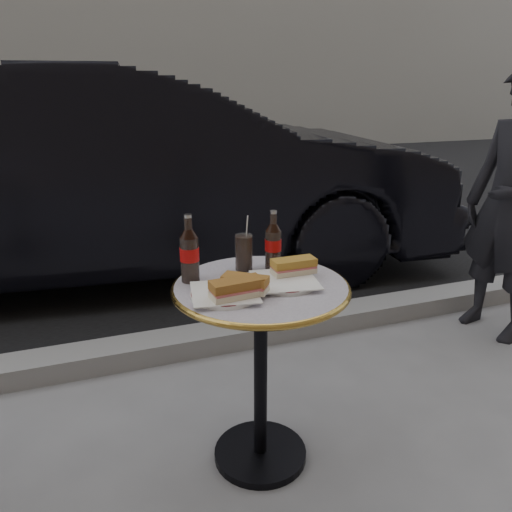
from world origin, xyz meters
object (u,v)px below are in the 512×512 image
object	(u,v)px
plate_right	(285,282)
cola_bottle_left	(189,248)
plate_left	(225,294)
cola_bottle_right	(273,240)
parked_car	(142,175)
bistro_table	(261,376)
cola_glass	(244,252)

from	to	relation	value
plate_right	cola_bottle_left	distance (m)	0.35
plate_left	cola_bottle_right	distance (m)	0.33
plate_left	cola_bottle_right	bearing A→B (deg)	38.02
plate_left	parked_car	xyz separation A→B (m)	(0.04, 2.31, 0.01)
plate_right	cola_bottle_left	size ratio (longest dim) A/B	0.94
cola_bottle_right	bistro_table	bearing A→B (deg)	-125.87
bistro_table	cola_bottle_left	distance (m)	0.55
bistro_table	plate_left	bearing A→B (deg)	-159.19
cola_bottle_right	parked_car	size ratio (longest dim) A/B	0.05
plate_left	parked_car	distance (m)	2.31
cola_bottle_left	cola_bottle_right	world-z (taller)	cola_bottle_left
cola_bottle_right	parked_car	xyz separation A→B (m)	(-0.20, 2.12, -0.09)
cola_glass	plate_right	bearing A→B (deg)	-63.74
bistro_table	plate_right	world-z (taller)	plate_right
cola_bottle_left	cola_glass	size ratio (longest dim) A/B	1.79
bistro_table	cola_glass	bearing A→B (deg)	93.35
cola_bottle_right	cola_glass	bearing A→B (deg)	168.78
bistro_table	cola_bottle_left	xyz separation A→B (m)	(-0.22, 0.11, 0.49)
plate_right	parked_car	xyz separation A→B (m)	(-0.18, 2.27, 0.01)
cola_bottle_right	plate_left	bearing A→B (deg)	-141.98
cola_glass	cola_bottle_right	bearing A→B (deg)	-11.22
cola_glass	parked_car	world-z (taller)	parked_car
cola_bottle_left	parked_car	bearing A→B (deg)	86.86
bistro_table	plate_left	xyz separation A→B (m)	(-0.15, -0.06, 0.37)
bistro_table	cola_glass	xyz separation A→B (m)	(-0.01, 0.16, 0.43)
plate_left	cola_bottle_left	size ratio (longest dim) A/B	0.93
cola_bottle_left	cola_bottle_right	bearing A→B (deg)	4.12
cola_glass	plate_left	bearing A→B (deg)	-122.88
bistro_table	cola_bottle_left	world-z (taller)	cola_bottle_left
plate_right	cola_bottle_right	distance (m)	0.19
plate_left	cola_bottle_left	distance (m)	0.22
plate_left	cola_glass	bearing A→B (deg)	57.12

